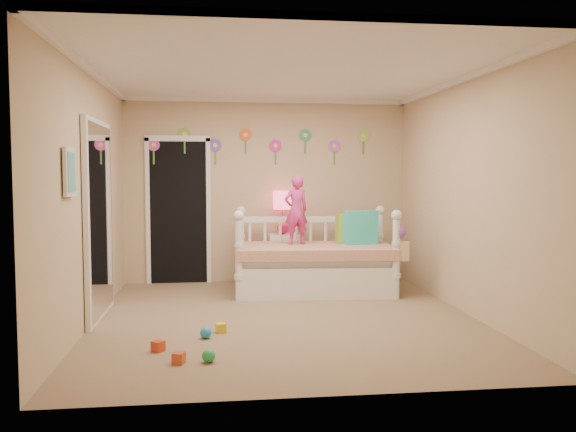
{
  "coord_description": "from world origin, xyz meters",
  "views": [
    {
      "loc": [
        -0.73,
        -6.17,
        1.53
      ],
      "look_at": [
        0.1,
        0.6,
        1.05
      ],
      "focal_mm": 36.92,
      "sensor_mm": 36.0,
      "label": 1
    }
  ],
  "objects": [
    {
      "name": "right_wall",
      "position": [
        2.0,
        0.0,
        1.3
      ],
      "size": [
        0.01,
        4.5,
        2.6
      ],
      "primitive_type": "cube",
      "color": "tan",
      "rests_on": "floor"
    },
    {
      "name": "hanging_bag",
      "position": [
        1.5,
        0.82,
        0.67
      ],
      "size": [
        0.2,
        0.16,
        0.36
      ],
      "primitive_type": null,
      "color": "beige",
      "rests_on": "daybed"
    },
    {
      "name": "child",
      "position": [
        0.31,
        1.48,
        1.06
      ],
      "size": [
        0.37,
        0.29,
        0.9
      ],
      "primitive_type": "imported",
      "rotation": [
        0.0,
        0.0,
        3.4
      ],
      "color": "#DB318A",
      "rests_on": "daybed"
    },
    {
      "name": "left_wall",
      "position": [
        -2.0,
        0.0,
        1.3
      ],
      "size": [
        0.01,
        4.5,
        2.6
      ],
      "primitive_type": "cube",
      "color": "tan",
      "rests_on": "floor"
    },
    {
      "name": "table_lamp",
      "position": [
        0.21,
        2.07,
        1.1
      ],
      "size": [
        0.28,
        0.28,
        0.61
      ],
      "color": "#EC1F69",
      "rests_on": "nightstand"
    },
    {
      "name": "nightstand",
      "position": [
        0.21,
        2.07,
        0.35
      ],
      "size": [
        0.44,
        0.34,
        0.69
      ],
      "primitive_type": "cube",
      "rotation": [
        0.0,
        0.0,
        0.07
      ],
      "color": "white",
      "rests_on": "floor"
    },
    {
      "name": "flower_decals",
      "position": [
        -0.09,
        2.24,
        1.94
      ],
      "size": [
        3.4,
        0.02,
        0.5
      ],
      "primitive_type": null,
      "color": "#B2668C",
      "rests_on": "back_wall"
    },
    {
      "name": "closet_doorway",
      "position": [
        -1.25,
        2.23,
        1.03
      ],
      "size": [
        0.9,
        0.04,
        2.07
      ],
      "primitive_type": "cube",
      "color": "black",
      "rests_on": "back_wall"
    },
    {
      "name": "mirror_closet",
      "position": [
        -1.96,
        0.3,
        1.05
      ],
      "size": [
        0.07,
        1.3,
        2.1
      ],
      "primitive_type": "cube",
      "color": "white",
      "rests_on": "left_wall"
    },
    {
      "name": "ceiling",
      "position": [
        0.0,
        0.0,
        2.6
      ],
      "size": [
        4.0,
        4.5,
        0.01
      ],
      "primitive_type": "cube",
      "color": "white",
      "rests_on": "floor"
    },
    {
      "name": "crown_molding",
      "position": [
        0.0,
        0.0,
        2.57
      ],
      "size": [
        4.0,
        4.5,
        0.06
      ],
      "primitive_type": null,
      "color": "white",
      "rests_on": "ceiling"
    },
    {
      "name": "floor",
      "position": [
        0.0,
        0.0,
        0.0
      ],
      "size": [
        4.0,
        4.5,
        0.01
      ],
      "primitive_type": "cube",
      "color": "#7F684C",
      "rests_on": "ground"
    },
    {
      "name": "back_wall",
      "position": [
        0.0,
        2.25,
        1.3
      ],
      "size": [
        4.0,
        0.01,
        2.6
      ],
      "primitive_type": "cube",
      "color": "tan",
      "rests_on": "floor"
    },
    {
      "name": "pillow_lime",
      "position": [
        1.06,
        1.51,
        0.81
      ],
      "size": [
        0.42,
        0.19,
        0.39
      ],
      "primitive_type": "cube",
      "rotation": [
        0.0,
        0.0,
        0.1
      ],
      "color": "#83B938",
      "rests_on": "daybed"
    },
    {
      "name": "pillow_turquoise",
      "position": [
        1.16,
        1.38,
        0.83
      ],
      "size": [
        0.46,
        0.24,
        0.44
      ],
      "primitive_type": "cube",
      "rotation": [
        0.0,
        0.0,
        0.2
      ],
      "color": "#22ADA1",
      "rests_on": "daybed"
    },
    {
      "name": "toy_scatter",
      "position": [
        -0.96,
        -0.79,
        0.06
      ],
      "size": [
        1.23,
        1.51,
        0.11
      ],
      "primitive_type": null,
      "rotation": [
        0.0,
        0.0,
        0.39
      ],
      "color": "#996666",
      "rests_on": "floor"
    },
    {
      "name": "daybed",
      "position": [
        0.53,
        1.35,
        0.55
      ],
      "size": [
        2.11,
        1.23,
        1.1
      ],
      "primitive_type": null,
      "rotation": [
        0.0,
        0.0,
        -0.07
      ],
      "color": "white",
      "rests_on": "floor"
    },
    {
      "name": "wall_picture",
      "position": [
        -1.97,
        -0.9,
        1.55
      ],
      "size": [
        0.05,
        0.34,
        0.42
      ],
      "primitive_type": "cube",
      "color": "white",
      "rests_on": "left_wall"
    }
  ]
}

